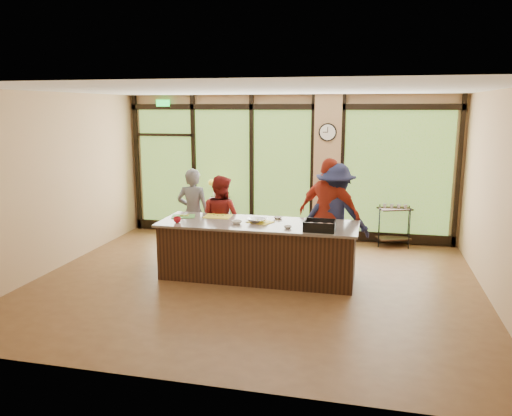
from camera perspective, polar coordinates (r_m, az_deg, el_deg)
The scene contains 25 objects.
floor at distance 8.02m, azimuth -0.27°, elevation -8.58°, with size 7.00×7.00×0.00m, color brown.
ceiling at distance 7.54m, azimuth -0.29°, elevation 13.37°, with size 7.00×7.00×0.00m, color silver.
back_wall at distance 10.55m, azimuth 3.52°, elevation 4.65°, with size 7.00×7.00×0.00m, color tan.
left_wall at distance 9.10m, azimuth -22.27°, elevation 2.72°, with size 6.00×6.00×0.00m, color tan.
right_wall at distance 7.63m, azimuth 26.20°, elevation 0.86°, with size 6.00×6.00×0.00m, color tan.
window_wall at distance 10.49m, azimuth 4.36°, elevation 4.03°, with size 6.90×0.12×3.00m.
island_base at distance 8.16m, azimuth 0.22°, elevation -4.97°, with size 3.10×1.00×0.88m, color black.
countertop at distance 8.04m, azimuth 0.22°, elevation -1.83°, with size 3.20×1.10×0.04m, color gray.
wall_clock at distance 10.25m, azimuth 8.19°, elevation 8.57°, with size 0.36×0.04×0.36m.
cook_left at distance 9.26m, azimuth -7.18°, elevation -0.58°, with size 0.61×0.40×1.66m, color slate.
cook_midleft at distance 8.91m, azimuth -4.03°, elevation -1.27°, with size 0.77×0.60×1.57m, color maroon.
cook_midright at distance 8.60m, azimuth 8.33°, elevation -0.69°, with size 1.12×0.47×1.91m, color #A42B19.
cook_right at distance 8.64m, azimuth 8.99°, elevation -0.96°, with size 1.18×0.68×1.82m, color #1B1F3D.
roasting_pan at distance 7.59m, azimuth 7.29°, elevation -2.25°, with size 0.47×0.36×0.08m, color black.
mixing_bowl at distance 8.02m, azimuth 0.15°, elevation -1.44°, with size 0.30×0.30×0.07m, color silver.
cutting_board_left at distance 8.56m, azimuth -8.30°, elevation -0.95°, with size 0.39×0.29×0.01m, color #428932.
cutting_board_center at distance 8.50m, azimuth -4.38°, elevation -0.95°, with size 0.45×0.33×0.01m, color yellow.
cutting_board_right at distance 8.07m, azimuth 0.49°, elevation -1.60°, with size 0.38×0.28×0.01m, color yellow.
prep_bowl_near at distance 7.96m, azimuth -2.23°, elevation -1.64°, with size 0.17×0.17×0.05m, color silver.
prep_bowl_mid at distance 7.67m, azimuth 3.65°, elevation -2.20°, with size 0.12×0.12×0.04m, color silver.
prep_bowl_far at distance 8.32m, azimuth 2.52°, elevation -1.11°, with size 0.14×0.14×0.04m, color silver.
red_ramekin at distance 8.13m, azimuth -8.99°, elevation -1.34°, with size 0.12×0.12×0.10m, color #A61020.
flower_stand at distance 10.64m, azimuth -4.16°, elevation -1.15°, with size 0.43×0.43×0.86m, color black.
flower_vase at distance 10.53m, azimuth -4.21°, elevation 1.87°, with size 0.27×0.27×0.28m, color olive.
bar_cart at distance 10.33m, azimuth 15.52°, elevation -1.43°, with size 0.72×0.57×0.86m.
Camera 1 is at (1.75, -7.33, 2.75)m, focal length 35.00 mm.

